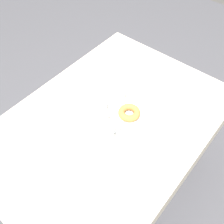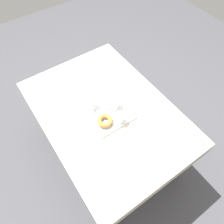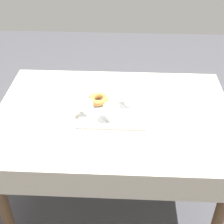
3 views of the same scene
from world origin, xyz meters
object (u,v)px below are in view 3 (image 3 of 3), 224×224
(tea_mug_right, at_px, (130,98))
(sugar_donut_left, at_px, (98,99))
(water_glass_near, at_px, (88,108))
(serving_tray, at_px, (113,111))
(dining_table, at_px, (114,126))
(tea_mug_left, at_px, (111,112))
(donut_plate_left, at_px, (98,102))
(paper_napkin, at_px, (67,105))

(tea_mug_right, distance_m, sugar_donut_left, 0.19)
(tea_mug_right, height_order, water_glass_near, tea_mug_right)
(serving_tray, relative_size, water_glass_near, 4.83)
(dining_table, xyz_separation_m, tea_mug_left, (0.01, 0.07, 0.15))
(sugar_donut_left, bearing_deg, tea_mug_left, 120.93)
(serving_tray, xyz_separation_m, sugar_donut_left, (0.09, -0.07, 0.03))
(tea_mug_right, bearing_deg, donut_plate_left, -0.07)
(dining_table, height_order, paper_napkin, paper_napkin)
(serving_tray, relative_size, tea_mug_right, 3.06)
(tea_mug_left, bearing_deg, sugar_donut_left, -59.07)
(serving_tray, bearing_deg, donut_plate_left, -36.10)
(tea_mug_left, distance_m, donut_plate_left, 0.17)
(tea_mug_right, bearing_deg, sugar_donut_left, -0.07)
(tea_mug_right, bearing_deg, serving_tray, 33.41)
(donut_plate_left, bearing_deg, dining_table, 143.22)
(dining_table, height_order, water_glass_near, water_glass_near)
(serving_tray, distance_m, paper_napkin, 0.29)
(dining_table, xyz_separation_m, water_glass_near, (0.15, 0.03, 0.15))
(water_glass_near, bearing_deg, donut_plate_left, -115.24)
(tea_mug_right, distance_m, donut_plate_left, 0.20)
(sugar_donut_left, bearing_deg, serving_tray, 143.90)
(dining_table, xyz_separation_m, sugar_donut_left, (0.10, -0.07, 0.14))
(dining_table, height_order, tea_mug_left, tea_mug_left)
(tea_mug_right, xyz_separation_m, donut_plate_left, (0.19, -0.00, -0.04))
(serving_tray, distance_m, sugar_donut_left, 0.12)
(dining_table, height_order, donut_plate_left, donut_plate_left)
(dining_table, xyz_separation_m, donut_plate_left, (0.10, -0.07, 0.12))
(sugar_donut_left, bearing_deg, water_glass_near, 64.76)
(dining_table, relative_size, water_glass_near, 17.64)
(dining_table, height_order, tea_mug_right, tea_mug_right)
(sugar_donut_left, xyz_separation_m, paper_napkin, (0.19, 0.01, -0.04))
(tea_mug_right, xyz_separation_m, sugar_donut_left, (0.19, -0.00, -0.01))
(water_glass_near, xyz_separation_m, sugar_donut_left, (-0.05, -0.11, -0.01))
(tea_mug_right, bearing_deg, tea_mug_left, 53.14)
(serving_tray, bearing_deg, paper_napkin, -11.48)
(water_glass_near, relative_size, paper_napkin, 0.72)
(tea_mug_right, xyz_separation_m, paper_napkin, (0.38, 0.01, -0.05))
(serving_tray, xyz_separation_m, tea_mug_right, (-0.10, -0.07, 0.05))
(tea_mug_left, relative_size, tea_mug_right, 1.03)
(tea_mug_right, relative_size, sugar_donut_left, 1.02)
(tea_mug_left, distance_m, tea_mug_right, 0.18)
(dining_table, xyz_separation_m, paper_napkin, (0.29, -0.06, 0.10))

